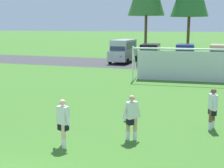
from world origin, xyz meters
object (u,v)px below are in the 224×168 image
Objects in this scene: player_winger_right at (213,109)px; soccer_goal at (184,64)px; parked_car_slot_center_left at (185,55)px; player_midfield_center at (63,123)px; soccer_ball at (126,119)px; player_defender_far at (132,118)px; parked_car_slot_far_left at (123,50)px; parked_car_slot_left at (150,54)px; parked_car_slot_center at (219,55)px.

soccer_goal is at bearing 101.16° from player_winger_right.
player_midfield_center is at bearing -94.67° from parked_car_slot_center_left.
soccer_goal is 10.49m from player_winger_right.
player_defender_far is (0.76, -1.97, 0.71)m from soccer_ball.
player_midfield_center is (-2.70, -13.73, -0.47)m from soccer_goal.
player_defender_far is at bearing -68.94° from soccer_ball.
player_defender_far is 21.88m from parked_car_slot_center_left.
player_defender_far is (-0.68, -12.41, -0.47)m from soccer_goal.
soccer_goal is 4.61× the size of player_midfield_center.
parked_car_slot_far_left is (-6.05, 20.25, 1.23)m from soccer_ball.
parked_car_slot_left is (-1.61, 22.58, 0.29)m from player_midfield_center.
player_midfield_center is 22.64m from parked_car_slot_left.
soccer_ball is at bearing -97.85° from soccer_goal.
soccer_ball is 0.05× the size of parked_car_slot_left.
parked_car_slot_center_left is 3.37m from parked_car_slot_center.
parked_car_slot_left reaches higher than soccer_ball.
soccer_goal is at bearing 78.88° from player_midfield_center.
parked_car_slot_center_left is at bearing -2.87° from parked_car_slot_far_left.
soccer_goal is at bearing -85.17° from parked_car_slot_center_left.
soccer_ball is 3.55m from player_winger_right.
soccer_goal is at bearing 82.15° from soccer_ball.
parked_car_slot_left reaches higher than player_defender_far.
player_defender_far is 0.34× the size of parked_car_slot_far_left.
player_defender_far is 1.00× the size of player_winger_right.
parked_car_slot_center_left reaches higher than soccer_ball.
player_defender_far is 0.35× the size of parked_car_slot_center.
player_winger_right is 22.24m from parked_car_slot_far_left.
soccer_ball is at bearing -73.36° from parked_car_slot_far_left.
parked_car_slot_left is at bearing -170.13° from parked_car_slot_center.
soccer_ball is 21.17m from parked_car_slot_far_left.
soccer_goal is 9.51m from parked_car_slot_center_left.
player_winger_right is 0.34× the size of parked_car_slot_far_left.
parked_car_slot_left is (-2.87, 19.29, 1.00)m from soccer_ball.
parked_car_slot_far_left reaches higher than player_defender_far.
player_midfield_center is at bearing -78.49° from parked_car_slot_far_left.
parked_car_slot_center is (10.01, 0.23, -0.23)m from parked_car_slot_far_left.
soccer_ball is 2.23m from player_defender_far.
soccer_ball is 0.05× the size of parked_car_slot_far_left.
parked_car_slot_center_left is (1.90, 23.20, 0.29)m from player_midfield_center.
parked_car_slot_center_left is (0.64, 19.91, 1.00)m from soccer_ball.
player_midfield_center is at bearing -85.92° from parked_car_slot_left.
parked_car_slot_center_left is at bearing 10.04° from parked_car_slot_left.
parked_car_slot_left is 1.00× the size of parked_car_slot_center_left.
player_defender_far reaches higher than soccer_ball.
player_midfield_center is 0.35× the size of parked_car_slot_center_left.
parked_car_slot_far_left is at bearing 115.35° from player_winger_right.
parked_car_slot_far_left is at bearing 127.37° from soccer_goal.
player_defender_far is at bearing 33.26° from player_midfield_center.
parked_car_slot_center reaches higher than player_midfield_center.
parked_car_slot_center is (3.32, 0.57, 0.00)m from parked_car_slot_center_left.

